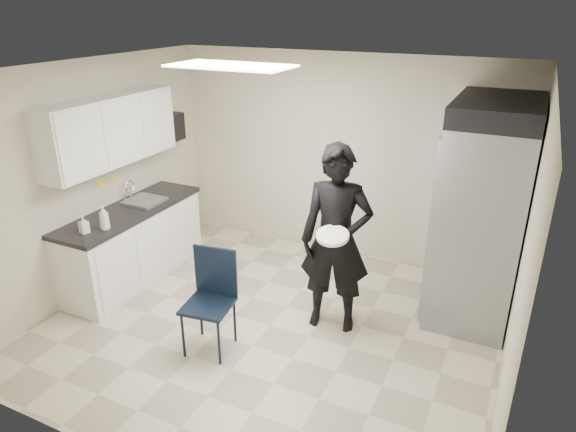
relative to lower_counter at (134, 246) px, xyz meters
The scene contains 21 objects.
floor 2.01m from the lower_counter, ahead, with size 4.50×4.50×0.00m, color #BEB295.
ceiling 2.92m from the lower_counter, ahead, with size 4.50×4.50×0.00m, color silver.
back_wall 2.79m from the lower_counter, 42.71° to the left, with size 4.50×4.50×0.00m, color beige.
left_wall 0.94m from the lower_counter, 146.31° to the right, with size 4.00×4.00×0.00m, color beige.
right_wall 4.29m from the lower_counter, ahead, with size 4.00×4.00×0.00m, color beige.
ceiling_panel 2.54m from the lower_counter, ahead, with size 1.20×0.60×0.02m, color white.
lower_counter is the anchor object (origin of this frame).
countertop 0.46m from the lower_counter, 90.00° to the left, with size 0.64×1.95×0.05m, color black.
sink 0.51m from the lower_counter, 85.43° to the left, with size 0.42×0.40×0.14m, color gray.
faucet 0.67m from the lower_counter, 125.75° to the left, with size 0.02×0.02×0.24m, color silver.
upper_cabinets 1.40m from the lower_counter, behind, with size 0.35×1.80×0.75m, color silver.
towel_dispenser 1.67m from the lower_counter, 99.38° to the left, with size 0.22×0.30×0.35m, color black.
notice_sticker_left 0.85m from the lower_counter, 161.21° to the right, with size 0.00×0.12×0.07m, color yellow.
notice_sticker_right 0.81m from the lower_counter, 161.21° to the left, with size 0.00×0.12×0.07m, color yellow.
commercial_fridge 3.98m from the lower_counter, 15.88° to the left, with size 0.80×1.35×2.10m, color gray.
fridge_compressor 4.31m from the lower_counter, 15.88° to the left, with size 0.80×1.35×0.20m, color black.
folding_chair 1.79m from the lower_counter, 26.47° to the right, with size 0.44×0.44×0.98m, color black.
man_tuxedo 2.59m from the lower_counter, ahead, with size 0.71×0.47×1.94m, color black.
bucket_lid 2.68m from the lower_counter, ahead, with size 0.31×0.31×0.04m, color silver.
soap_bottle_a 0.85m from the lower_counter, 72.45° to the right, with size 0.10×0.10×0.27m, color white.
soap_bottle_b 0.92m from the lower_counter, 86.37° to the right, with size 0.08×0.09×0.19m, color silver.
Camera 1 is at (2.12, -4.01, 3.15)m, focal length 32.00 mm.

